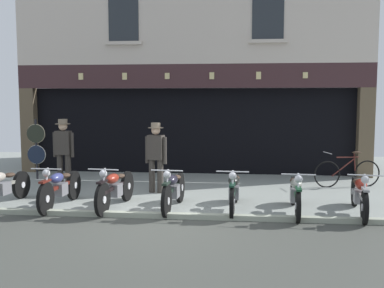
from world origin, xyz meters
The scene contains 14 objects.
ground centered at (0.00, -0.98, -0.04)m, with size 22.62×22.00×0.18m.
shop_facade centered at (0.00, 7.02, 1.68)m, with size 10.92×4.42×6.12m.
motorcycle_far_left centered at (-3.58, 0.75, 0.42)m, with size 0.62×1.98×0.90m.
motorcycle_left centered at (-2.29, 0.72, 0.43)m, with size 0.62×2.04×0.92m.
motorcycle_center_left centered at (-1.11, 0.74, 0.43)m, with size 0.62×2.06×0.93m.
motorcycle_center centered at (0.11, 0.76, 0.43)m, with size 0.62×1.97×0.92m.
motorcycle_center_right centered at (1.35, 0.84, 0.42)m, with size 0.62×2.03×0.91m.
motorcycle_right centered at (2.57, 0.72, 0.41)m, with size 0.62×2.05×0.90m.
motorcycle_far_right centered at (3.80, 0.73, 0.42)m, with size 0.62×2.06×0.90m.
salesman_left centered at (-3.00, 2.71, 0.99)m, with size 0.56×0.37×1.76m.
shopkeeper_center centered at (-0.55, 2.38, 0.95)m, with size 0.55×0.37×1.70m.
tyre_sign_pole centered at (-4.24, 3.81, 0.98)m, with size 0.54×0.06×1.71m.
advert_board_near centered at (1.69, 5.40, 1.84)m, with size 0.75×0.03×1.08m.
leaning_bicycle centered at (4.25, 3.61, 0.37)m, with size 1.75×0.58×0.94m.
Camera 1 is at (1.41, -8.12, 2.25)m, focal length 41.57 mm.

